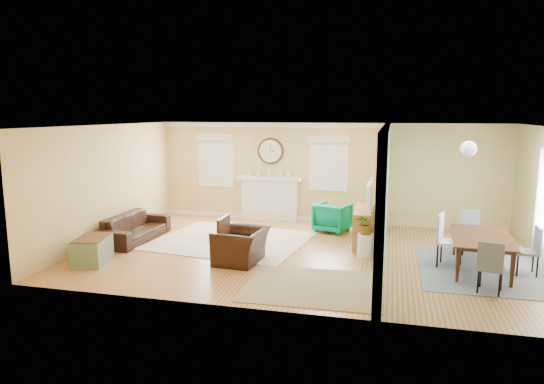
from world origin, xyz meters
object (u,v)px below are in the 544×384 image
object	(u,v)px
sofa	(135,227)
dining_table	(483,253)
eames_chair	(241,246)
credenza	(366,227)
green_chair	(332,217)

from	to	relation	value
sofa	dining_table	distance (m)	7.28
eames_chair	credenza	world-z (taller)	credenza
eames_chair	dining_table	xyz separation A→B (m)	(4.43, 0.62, -0.01)
sofa	eames_chair	world-z (taller)	eames_chair
eames_chair	dining_table	distance (m)	4.47
eames_chair	credenza	size ratio (longest dim) A/B	0.70
green_chair	credenza	xyz separation A→B (m)	(0.85, -1.00, 0.05)
sofa	green_chair	size ratio (longest dim) A/B	2.62
sofa	dining_table	size ratio (longest dim) A/B	1.11
green_chair	credenza	distance (m)	1.32
eames_chair	green_chair	world-z (taller)	green_chair
eames_chair	credenza	distance (m)	2.95
sofa	green_chair	world-z (taller)	green_chair
green_chair	dining_table	world-z (taller)	green_chair
sofa	credenza	size ratio (longest dim) A/B	1.40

